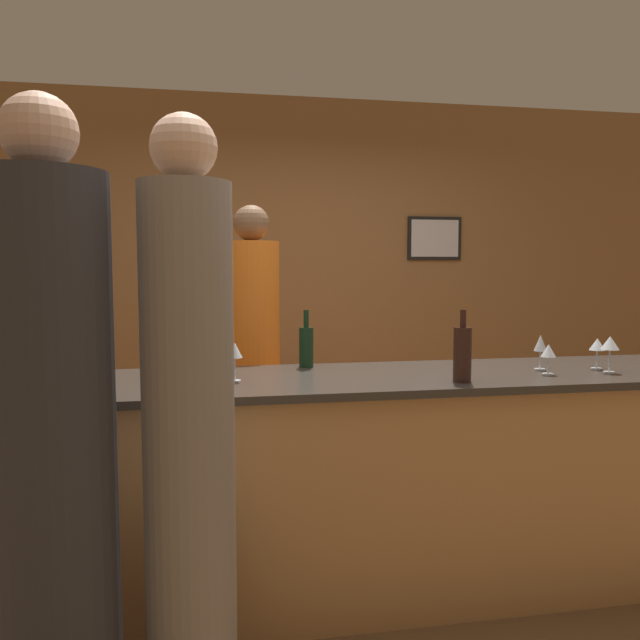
# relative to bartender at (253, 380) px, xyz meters

# --- Properties ---
(ground_plane) EXTENTS (14.00, 14.00, 0.00)m
(ground_plane) POSITION_rel_bartender_xyz_m (0.44, -0.77, -0.88)
(ground_plane) COLOR brown
(back_wall) EXTENTS (8.00, 0.08, 2.80)m
(back_wall) POSITION_rel_bartender_xyz_m (0.45, 1.25, 0.52)
(back_wall) COLOR olive
(back_wall) RESTS_ON ground_plane
(bar_counter) EXTENTS (3.49, 0.77, 1.02)m
(bar_counter) POSITION_rel_bartender_xyz_m (0.44, -0.77, -0.36)
(bar_counter) COLOR #B27F4C
(bar_counter) RESTS_ON ground_plane
(bartender) EXTENTS (0.31, 0.31, 1.87)m
(bartender) POSITION_rel_bartender_xyz_m (0.00, 0.00, 0.00)
(bartender) COLOR orange
(bartender) RESTS_ON ground_plane
(guest_0) EXTENTS (0.39, 0.39, 2.03)m
(guest_0) POSITION_rel_bartender_xyz_m (-0.74, -1.52, 0.07)
(guest_0) COLOR #2D2D33
(guest_0) RESTS_ON ground_plane
(guest_1) EXTENTS (0.30, 0.30, 2.01)m
(guest_1) POSITION_rel_bartender_xyz_m (-0.32, -1.46, 0.08)
(guest_1) COLOR gray
(guest_1) RESTS_ON ground_plane
(wine_bottle_0) EXTENTS (0.07, 0.07, 0.28)m
(wine_bottle_0) POSITION_rel_bartender_xyz_m (0.23, -0.48, 0.25)
(wine_bottle_0) COLOR black
(wine_bottle_0) RESTS_ON bar_counter
(wine_bottle_1) EXTENTS (0.08, 0.08, 0.31)m
(wine_bottle_1) POSITION_rel_bartender_xyz_m (0.83, -1.01, 0.27)
(wine_bottle_1) COLOR black
(wine_bottle_1) RESTS_ON bar_counter
(wine_bottle_2) EXTENTS (0.08, 0.08, 0.28)m
(wine_bottle_2) POSITION_rel_bartender_xyz_m (-0.28, -0.70, 0.25)
(wine_bottle_2) COLOR black
(wine_bottle_2) RESTS_ON bar_counter
(wine_glass_0) EXTENTS (0.07, 0.07, 0.14)m
(wine_glass_0) POSITION_rel_bartender_xyz_m (1.30, -0.90, 0.25)
(wine_glass_0) COLOR silver
(wine_glass_0) RESTS_ON bar_counter
(wine_glass_1) EXTENTS (0.06, 0.06, 0.17)m
(wine_glass_1) POSITION_rel_bartender_xyz_m (1.33, -0.77, 0.27)
(wine_glass_1) COLOR silver
(wine_glass_1) RESTS_ON bar_counter
(wine_glass_3) EXTENTS (0.07, 0.07, 0.16)m
(wine_glass_3) POSITION_rel_bartender_xyz_m (-0.80, -0.99, 0.27)
(wine_glass_3) COLOR silver
(wine_glass_3) RESTS_ON bar_counter
(wine_glass_4) EXTENTS (0.08, 0.08, 0.15)m
(wine_glass_4) POSITION_rel_bartender_xyz_m (1.62, -0.80, 0.26)
(wine_glass_4) COLOR silver
(wine_glass_4) RESTS_ON bar_counter
(wine_glass_5) EXTENTS (0.08, 0.08, 0.17)m
(wine_glass_5) POSITION_rel_bartender_xyz_m (1.61, -0.90, 0.28)
(wine_glass_5) COLOR silver
(wine_glass_5) RESTS_ON bar_counter
(wine_glass_6) EXTENTS (0.07, 0.07, 0.17)m
(wine_glass_6) POSITION_rel_bartender_xyz_m (-0.14, -0.81, 0.28)
(wine_glass_6) COLOR silver
(wine_glass_6) RESTS_ON bar_counter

